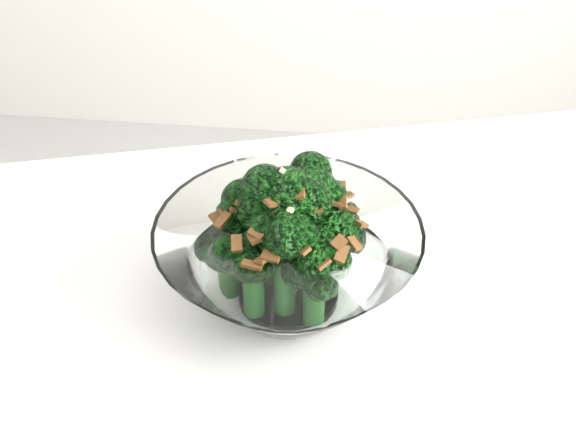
# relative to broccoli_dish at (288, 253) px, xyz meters

# --- Properties ---
(broccoli_dish) EXTENTS (0.22, 0.22, 0.14)m
(broccoli_dish) POSITION_rel_broccoli_dish_xyz_m (0.00, 0.00, 0.00)
(broccoli_dish) COLOR white
(broccoli_dish) RESTS_ON table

